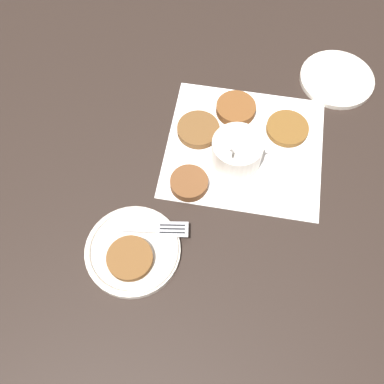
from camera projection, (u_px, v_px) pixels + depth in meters
ground_plane at (244, 150)px, 0.91m from camera, size 4.00×4.00×0.00m
napkin at (244, 147)px, 0.91m from camera, size 0.35×0.33×0.00m
sauce_bowl at (237, 152)px, 0.87m from camera, size 0.11×0.10×0.11m
fritter_0 at (198, 130)px, 0.92m from camera, size 0.09×0.09×0.02m
fritter_1 at (287, 128)px, 0.92m from camera, size 0.09×0.09×0.01m
fritter_2 at (189, 183)px, 0.86m from camera, size 0.07×0.07×0.02m
fritter_3 at (236, 109)px, 0.94m from camera, size 0.08×0.08×0.02m
serving_plate at (133, 250)px, 0.80m from camera, size 0.17×0.17×0.02m
fritter_on_plate at (130, 258)px, 0.78m from camera, size 0.08×0.08×0.01m
fork at (156, 229)px, 0.81m from camera, size 0.15×0.03×0.00m
extra_saucer at (337, 79)px, 0.99m from camera, size 0.16×0.16×0.01m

